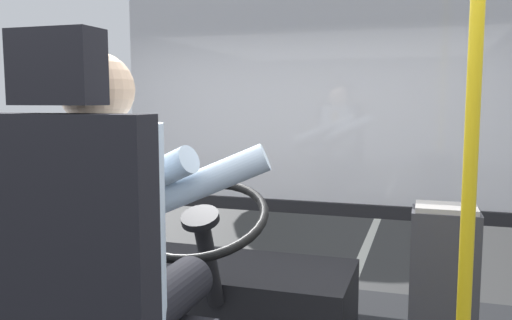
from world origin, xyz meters
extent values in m
cube|color=#2F2F2F|center=(0.00, 8.80, -0.03)|extent=(18.00, 44.00, 0.05)
cube|color=silver|center=(0.00, 8.80, 0.00)|extent=(0.12, 39.60, 0.00)
cube|color=black|center=(-0.12, -0.63, 1.67)|extent=(0.48, 0.10, 0.66)
cube|color=black|center=(-0.12, -0.63, 2.11)|extent=(0.22, 0.10, 0.18)
cylinder|color=black|center=(-0.03, -0.31, 1.42)|extent=(0.16, 0.46, 0.16)
cylinder|color=black|center=(-0.21, -0.31, 1.42)|extent=(0.16, 0.46, 0.16)
cylinder|color=silver|center=(-0.12, -0.47, 1.66)|extent=(0.35, 0.35, 0.63)
cube|color=#B2842D|center=(-0.12, -0.29, 1.73)|extent=(0.06, 0.01, 0.39)
sphere|color=beige|center=(-0.12, -0.47, 2.06)|extent=(0.20, 0.20, 0.20)
cylinder|color=silver|center=(-0.02, -0.20, 1.74)|extent=(0.60, 0.23, 0.32)
cylinder|color=silver|center=(-0.22, -0.20, 1.74)|extent=(0.60, 0.23, 0.32)
cube|color=black|center=(-0.12, 0.65, 1.04)|extent=(1.10, 0.56, 0.40)
cylinder|color=black|center=(-0.12, 0.29, 1.36)|extent=(0.07, 0.23, 0.44)
torus|color=black|center=(-0.12, 0.21, 1.57)|extent=(0.55, 0.52, 0.24)
cylinder|color=black|center=(-0.12, 0.21, 1.57)|extent=(0.15, 0.15, 0.09)
cylinder|color=gold|center=(0.86, 0.04, 1.94)|extent=(0.04, 0.04, 2.21)
cube|color=#333338|center=(0.81, 0.48, 1.22)|extent=(0.26, 0.20, 0.77)
cube|color=#9E9993|center=(0.81, 0.48, 1.61)|extent=(0.23, 0.18, 0.02)
cube|color=silver|center=(0.00, 1.62, 2.09)|extent=(2.50, 0.01, 1.40)
cube|color=black|center=(0.00, 1.62, 1.35)|extent=(2.50, 0.08, 0.08)
cylinder|color=#4C3828|center=(-3.16, 10.83, 1.76)|extent=(0.35, 0.35, 3.53)
cylinder|color=black|center=(3.45, 18.73, 0.27)|extent=(0.14, 0.54, 0.54)
cylinder|color=black|center=(3.60, 23.45, 0.23)|extent=(0.14, 0.47, 0.47)
cylinder|color=black|center=(3.60, 21.02, 0.23)|extent=(0.14, 0.47, 0.47)
camera|label=1|loc=(0.72, -1.71, 2.04)|focal=37.44mm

